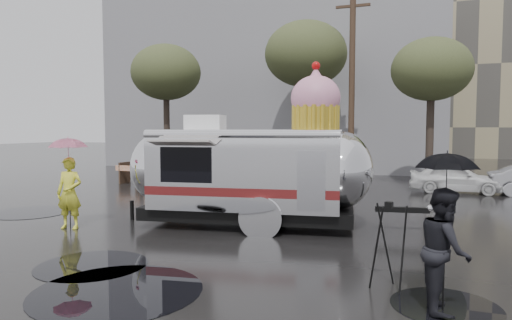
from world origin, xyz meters
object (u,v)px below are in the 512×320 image
at_px(tripod, 388,238).
at_px(airstream_trailer, 253,168).
at_px(person_right, 444,250).
at_px(person_left, 69,193).

bearing_deg(tripod, airstream_trailer, 149.89).
relative_size(person_right, tripod, 1.23).
xyz_separation_m(person_left, tripod, (8.07, -1.74, -0.09)).
height_order(person_right, tripod, person_right).
bearing_deg(person_right, airstream_trailer, 39.34).
distance_m(person_left, tripod, 8.26).
distance_m(airstream_trailer, person_right, 6.42).
relative_size(airstream_trailer, tripod, 5.63).
bearing_deg(airstream_trailer, person_right, -53.08).
bearing_deg(person_left, airstream_trailer, 14.74).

